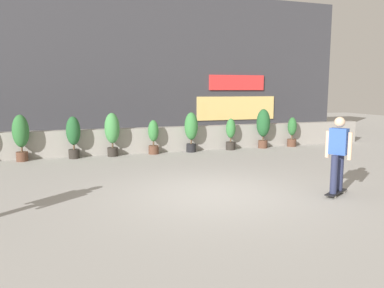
# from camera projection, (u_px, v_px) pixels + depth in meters

# --- Properties ---
(ground_plane) EXTENTS (48.00, 48.00, 0.00)m
(ground_plane) POSITION_uv_depth(u_px,v_px,m) (214.00, 194.00, 8.36)
(ground_plane) COLOR #9E9B96
(planter_wall) EXTENTS (18.00, 0.40, 0.90)m
(planter_wall) POSITION_uv_depth(u_px,v_px,m) (153.00, 140.00, 13.92)
(planter_wall) COLOR gray
(planter_wall) RESTS_ON ground
(building_backdrop) EXTENTS (20.00, 2.08, 6.50)m
(building_backdrop) POSITION_uv_depth(u_px,v_px,m) (132.00, 68.00, 17.28)
(building_backdrop) COLOR #38383D
(building_backdrop) RESTS_ON ground
(potted_plant_1) EXTENTS (0.51, 0.51, 1.49)m
(potted_plant_1) POSITION_uv_depth(u_px,v_px,m) (21.00, 134.00, 12.05)
(potted_plant_1) COLOR brown
(potted_plant_1) RESTS_ON ground
(potted_plant_2) EXTENTS (0.46, 0.46, 1.40)m
(potted_plant_2) POSITION_uv_depth(u_px,v_px,m) (73.00, 135.00, 12.57)
(potted_plant_2) COLOR #2D2823
(potted_plant_2) RESTS_ON ground
(potted_plant_3) EXTENTS (0.51, 0.51, 1.49)m
(potted_plant_3) POSITION_uv_depth(u_px,v_px,m) (112.00, 131.00, 12.96)
(potted_plant_3) COLOR #2D2823
(potted_plant_3) RESTS_ON ground
(potted_plant_4) EXTENTS (0.37, 0.37, 1.21)m
(potted_plant_4) POSITION_uv_depth(u_px,v_px,m) (153.00, 136.00, 13.45)
(potted_plant_4) COLOR brown
(potted_plant_4) RESTS_ON ground
(potted_plant_5) EXTENTS (0.49, 0.49, 1.45)m
(potted_plant_5) POSITION_uv_depth(u_px,v_px,m) (191.00, 129.00, 13.87)
(potted_plant_5) COLOR black
(potted_plant_5) RESTS_ON ground
(potted_plant_6) EXTENTS (0.36, 0.36, 1.19)m
(potted_plant_6) POSITION_uv_depth(u_px,v_px,m) (231.00, 133.00, 14.41)
(potted_plant_6) COLOR #2D2823
(potted_plant_6) RESTS_ON ground
(potted_plant_7) EXTENTS (0.53, 0.53, 1.53)m
(potted_plant_7) POSITION_uv_depth(u_px,v_px,m) (263.00, 125.00, 14.81)
(potted_plant_7) COLOR brown
(potted_plant_7) RESTS_ON ground
(potted_plant_8) EXTENTS (0.36, 0.36, 1.17)m
(potted_plant_8) POSITION_uv_depth(u_px,v_px,m) (292.00, 131.00, 15.27)
(potted_plant_8) COLOR brown
(potted_plant_8) RESTS_ON ground
(skater_far_left) EXTENTS (0.79, 0.58, 1.70)m
(skater_far_left) POSITION_uv_depth(u_px,v_px,m) (338.00, 152.00, 8.11)
(skater_far_left) COLOR black
(skater_far_left) RESTS_ON ground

